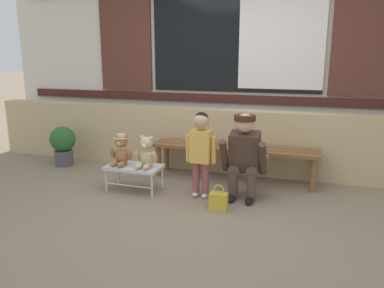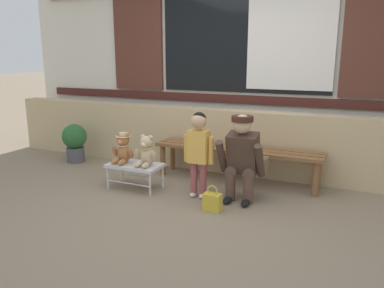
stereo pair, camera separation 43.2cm
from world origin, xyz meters
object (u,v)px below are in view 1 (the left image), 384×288
Objects in this scene: adult_crouching at (245,156)px; potted_plant at (63,144)px; small_display_bench at (134,168)px; teddy_bear_plain at (146,153)px; teddy_bear_with_hat at (121,150)px; wooden_bench_long at (234,152)px; handbag_on_ground at (218,201)px; child_standing at (201,145)px.

adult_crouching is 1.67× the size of potted_plant.
potted_plant reaches higher than small_display_bench.
teddy_bear_plain is (0.16, 0.00, 0.20)m from small_display_bench.
wooden_bench_long is at bearing 31.90° from teddy_bear_with_hat.
handbag_on_ground is at bearing -18.94° from potted_plant.
wooden_bench_long is 1.13m from teddy_bear_plain.
teddy_bear_with_hat is 0.64× the size of potted_plant.
teddy_bear_with_hat is 0.97m from child_standing.
child_standing is at bearing 4.54° from teddy_bear_plain.
handbag_on_ground is (1.24, -0.25, -0.38)m from teddy_bear_with_hat.
teddy_bear_with_hat is 1.32m from handbag_on_ground.
wooden_bench_long is 0.62m from adult_crouching.
teddy_bear_with_hat reaches higher than wooden_bench_long.
child_standing reaches higher than wooden_bench_long.
wooden_bench_long is at bearing 2.79° from potted_plant.
potted_plant reaches higher than handbag_on_ground.
teddy_bear_plain is (0.32, -0.00, -0.01)m from teddy_bear_with_hat.
small_display_bench is 0.67× the size of adult_crouching.
teddy_bear_plain is 1.02m from handbag_on_ground.
child_standing is at bearing -107.95° from wooden_bench_long.
child_standing is (0.64, 0.05, 0.13)m from teddy_bear_plain.
adult_crouching reaches higher than small_display_bench.
small_display_bench is at bearing -179.49° from teddy_bear_plain.
adult_crouching is 2.75m from potted_plant.
adult_crouching is at bearing 66.76° from handbag_on_ground.
potted_plant is (-2.24, 0.56, -0.27)m from child_standing.
child_standing is 1.68× the size of potted_plant.
small_display_bench is 1.30m from adult_crouching.
wooden_bench_long is 2.47m from potted_plant.
child_standing reaches higher than small_display_bench.
wooden_bench_long is 7.72× the size of handbag_on_ground.
child_standing reaches higher than potted_plant.
child_standing is 1.01× the size of adult_crouching.
teddy_bear_plain is (-0.86, -0.73, 0.09)m from wooden_bench_long.
teddy_bear_plain is 1.73m from potted_plant.
potted_plant is at bearing -177.21° from wooden_bench_long.
teddy_bear_plain is at bearing -20.94° from potted_plant.
potted_plant reaches higher than wooden_bench_long.
child_standing is 2.33m from potted_plant.
small_display_bench is 0.26m from teddy_bear_with_hat.
wooden_bench_long is 1.39m from teddy_bear_with_hat.
adult_crouching is at bearing 9.19° from teddy_bear_plain.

